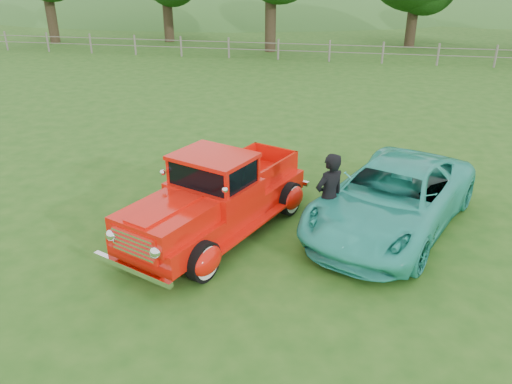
# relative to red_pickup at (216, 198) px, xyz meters

# --- Properties ---
(ground) EXTENTS (140.00, 140.00, 0.00)m
(ground) POSITION_rel_red_pickup_xyz_m (0.93, -1.13, -0.80)
(ground) COLOR #215015
(ground) RESTS_ON ground
(distant_hills) EXTENTS (116.00, 60.00, 18.00)m
(distant_hills) POSITION_rel_red_pickup_xyz_m (-3.15, 58.34, -5.34)
(distant_hills) COLOR #2E6525
(distant_hills) RESTS_ON ground
(fence_line) EXTENTS (48.00, 0.12, 1.20)m
(fence_line) POSITION_rel_red_pickup_xyz_m (0.93, 20.87, -0.19)
(fence_line) COLOR #6C685B
(fence_line) RESTS_ON ground
(red_pickup) EXTENTS (3.50, 5.28, 1.78)m
(red_pickup) POSITION_rel_red_pickup_xyz_m (0.00, 0.00, 0.00)
(red_pickup) COLOR black
(red_pickup) RESTS_ON ground
(teal_sedan) EXTENTS (4.19, 5.63, 1.42)m
(teal_sedan) POSITION_rel_red_pickup_xyz_m (3.57, 0.95, -0.08)
(teal_sedan) COLOR teal
(teal_sedan) RESTS_ON ground
(man) EXTENTS (0.80, 0.80, 1.88)m
(man) POSITION_rel_red_pickup_xyz_m (2.28, 0.19, 0.14)
(man) COLOR black
(man) RESTS_ON ground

